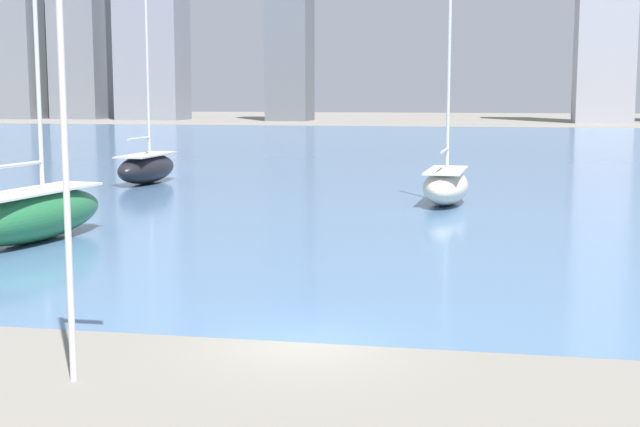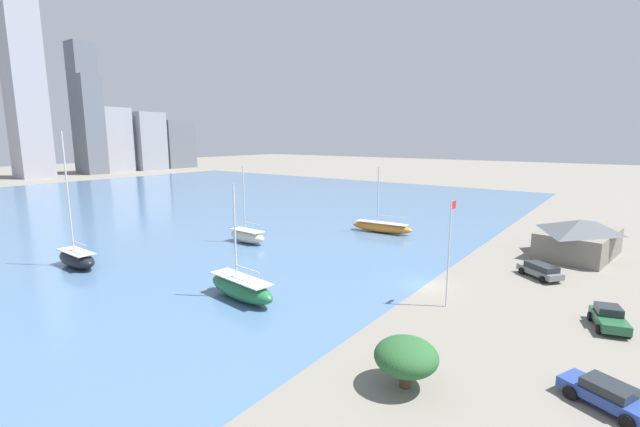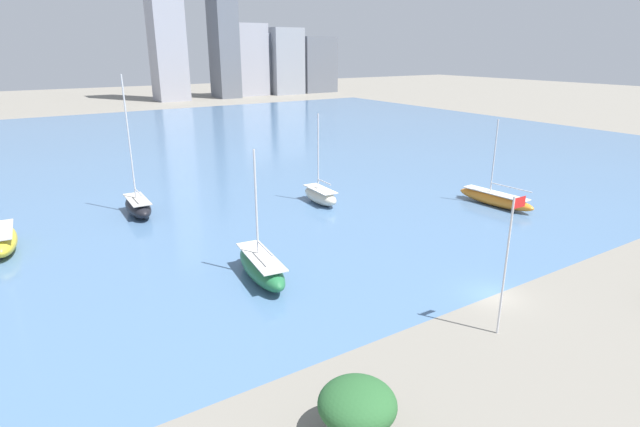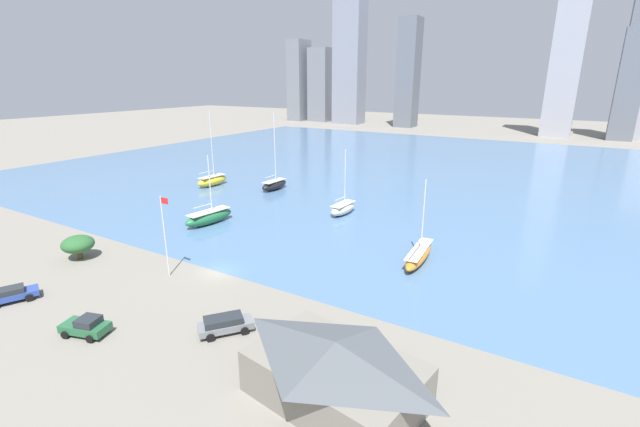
{
  "view_description": "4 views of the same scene",
  "coord_description": "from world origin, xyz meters",
  "px_view_note": "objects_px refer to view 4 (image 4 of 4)",
  "views": [
    {
      "loc": [
        4.34,
        -20.63,
        6.05
      ],
      "look_at": [
        -1.87,
        11.76,
        1.56
      ],
      "focal_mm": 50.0,
      "sensor_mm": 36.0,
      "label": 1
    },
    {
      "loc": [
        -40.6,
        -16.22,
        15.16
      ],
      "look_at": [
        1.88,
        14.91,
        5.73
      ],
      "focal_mm": 24.0,
      "sensor_mm": 36.0,
      "label": 2
    },
    {
      "loc": [
        -30.56,
        -22.16,
        18.52
      ],
      "look_at": [
        -5.31,
        16.87,
        3.07
      ],
      "focal_mm": 28.0,
      "sensor_mm": 36.0,
      "label": 3
    },
    {
      "loc": [
        34.6,
        -33.88,
        22.11
      ],
      "look_at": [
        7.87,
        10.64,
        5.76
      ],
      "focal_mm": 24.0,
      "sensor_mm": 36.0,
      "label": 4
    }
  ],
  "objects_px": {
    "sailboat_yellow": "(212,180)",
    "parked_wagon_gray": "(225,324)",
    "sailboat_green": "(209,217)",
    "parked_sedan_blue": "(11,294)",
    "sailboat_orange": "(419,254)",
    "sailboat_cream": "(343,208)",
    "boat_shed": "(335,371)",
    "flag_pole": "(165,233)",
    "sailboat_black": "(274,184)",
    "parked_pickup_green": "(86,326)"
  },
  "relations": [
    {
      "from": "parked_pickup_green",
      "to": "sailboat_green",
      "type": "bearing_deg",
      "value": -172.17
    },
    {
      "from": "sailboat_black",
      "to": "boat_shed",
      "type": "bearing_deg",
      "value": -47.48
    },
    {
      "from": "sailboat_yellow",
      "to": "parked_wagon_gray",
      "type": "bearing_deg",
      "value": -41.04
    },
    {
      "from": "boat_shed",
      "to": "flag_pole",
      "type": "xyz_separation_m",
      "value": [
        -26.53,
        7.68,
        2.98
      ]
    },
    {
      "from": "sailboat_black",
      "to": "sailboat_yellow",
      "type": "distance_m",
      "value": 14.25
    },
    {
      "from": "sailboat_orange",
      "to": "sailboat_green",
      "type": "bearing_deg",
      "value": -179.18
    },
    {
      "from": "sailboat_green",
      "to": "sailboat_orange",
      "type": "relative_size",
      "value": 1.04
    },
    {
      "from": "sailboat_green",
      "to": "sailboat_cream",
      "type": "relative_size",
      "value": 0.99
    },
    {
      "from": "sailboat_cream",
      "to": "parked_pickup_green",
      "type": "xyz_separation_m",
      "value": [
        -2.82,
        -43.97,
        -0.17
      ]
    },
    {
      "from": "parked_sedan_blue",
      "to": "sailboat_yellow",
      "type": "bearing_deg",
      "value": 135.79
    },
    {
      "from": "boat_shed",
      "to": "sailboat_green",
      "type": "bearing_deg",
      "value": 155.12
    },
    {
      "from": "sailboat_yellow",
      "to": "parked_wagon_gray",
      "type": "height_order",
      "value": "sailboat_yellow"
    },
    {
      "from": "sailboat_green",
      "to": "parked_sedan_blue",
      "type": "xyz_separation_m",
      "value": [
        0.67,
        -28.94,
        -0.29
      ]
    },
    {
      "from": "parked_wagon_gray",
      "to": "sailboat_orange",
      "type": "bearing_deg",
      "value": 106.46
    },
    {
      "from": "sailboat_orange",
      "to": "parked_pickup_green",
      "type": "relative_size",
      "value": 2.28
    },
    {
      "from": "flag_pole",
      "to": "sailboat_green",
      "type": "relative_size",
      "value": 0.89
    },
    {
      "from": "sailboat_green",
      "to": "sailboat_orange",
      "type": "height_order",
      "value": "sailboat_green"
    },
    {
      "from": "sailboat_black",
      "to": "parked_wagon_gray",
      "type": "xyz_separation_m",
      "value": [
        28.02,
        -44.9,
        -0.22
      ]
    },
    {
      "from": "sailboat_cream",
      "to": "parked_sedan_blue",
      "type": "height_order",
      "value": "sailboat_cream"
    },
    {
      "from": "sailboat_black",
      "to": "sailboat_orange",
      "type": "bearing_deg",
      "value": -26.32
    },
    {
      "from": "sailboat_black",
      "to": "parked_sedan_blue",
      "type": "height_order",
      "value": "sailboat_black"
    },
    {
      "from": "boat_shed",
      "to": "flag_pole",
      "type": "bearing_deg",
      "value": 172.42
    },
    {
      "from": "sailboat_orange",
      "to": "parked_wagon_gray",
      "type": "xyz_separation_m",
      "value": [
        -9.9,
        -24.72,
        -0.01
      ]
    },
    {
      "from": "sailboat_green",
      "to": "parked_wagon_gray",
      "type": "distance_m",
      "value": 32.11
    },
    {
      "from": "sailboat_black",
      "to": "sailboat_cream",
      "type": "relative_size",
      "value": 1.43
    },
    {
      "from": "sailboat_cream",
      "to": "parked_sedan_blue",
      "type": "bearing_deg",
      "value": -106.1
    },
    {
      "from": "flag_pole",
      "to": "sailboat_black",
      "type": "bearing_deg",
      "value": 109.77
    },
    {
      "from": "flag_pole",
      "to": "parked_wagon_gray",
      "type": "bearing_deg",
      "value": -21.42
    },
    {
      "from": "boat_shed",
      "to": "sailboat_orange",
      "type": "height_order",
      "value": "sailboat_orange"
    },
    {
      "from": "sailboat_cream",
      "to": "boat_shed",
      "type": "bearing_deg",
      "value": -59.84
    },
    {
      "from": "boat_shed",
      "to": "sailboat_black",
      "type": "height_order",
      "value": "sailboat_black"
    },
    {
      "from": "sailboat_black",
      "to": "sailboat_green",
      "type": "bearing_deg",
      "value": -77.58
    },
    {
      "from": "sailboat_yellow",
      "to": "parked_sedan_blue",
      "type": "xyz_separation_m",
      "value": [
        18.7,
        -47.99,
        -0.35
      ]
    },
    {
      "from": "flag_pole",
      "to": "parked_pickup_green",
      "type": "height_order",
      "value": "flag_pole"
    },
    {
      "from": "sailboat_black",
      "to": "parked_pickup_green",
      "type": "relative_size",
      "value": 3.44
    },
    {
      "from": "boat_shed",
      "to": "sailboat_green",
      "type": "relative_size",
      "value": 1.19
    },
    {
      "from": "sailboat_black",
      "to": "parked_wagon_gray",
      "type": "bearing_deg",
      "value": -56.33
    },
    {
      "from": "flag_pole",
      "to": "sailboat_orange",
      "type": "relative_size",
      "value": 0.93
    },
    {
      "from": "boat_shed",
      "to": "sailboat_black",
      "type": "xyz_separation_m",
      "value": [
        -40.72,
        47.15,
        -1.27
      ]
    },
    {
      "from": "boat_shed",
      "to": "sailboat_cream",
      "type": "xyz_separation_m",
      "value": [
        -20.4,
        39.51,
        -1.34
      ]
    },
    {
      "from": "flag_pole",
      "to": "sailboat_orange",
      "type": "xyz_separation_m",
      "value": [
        23.72,
        19.29,
        -4.46
      ]
    },
    {
      "from": "parked_sedan_blue",
      "to": "boat_shed",
      "type": "bearing_deg",
      "value": 32.39
    },
    {
      "from": "sailboat_yellow",
      "to": "parked_pickup_green",
      "type": "height_order",
      "value": "sailboat_yellow"
    },
    {
      "from": "sailboat_green",
      "to": "sailboat_orange",
      "type": "distance_m",
      "value": 33.66
    },
    {
      "from": "boat_shed",
      "to": "parked_sedan_blue",
      "type": "relative_size",
      "value": 2.49
    },
    {
      "from": "sailboat_yellow",
      "to": "sailboat_cream",
      "type": "distance_m",
      "value": 34.15
    },
    {
      "from": "flag_pole",
      "to": "sailboat_cream",
      "type": "xyz_separation_m",
      "value": [
        6.13,
        31.83,
        -4.32
      ]
    },
    {
      "from": "sailboat_green",
      "to": "sailboat_black",
      "type": "distance_m",
      "value": 23.57
    },
    {
      "from": "sailboat_cream",
      "to": "parked_sedan_blue",
      "type": "xyz_separation_m",
      "value": [
        -15.27,
        -44.46,
        -0.2
      ]
    },
    {
      "from": "flag_pole",
      "to": "parked_sedan_blue",
      "type": "height_order",
      "value": "flag_pole"
    }
  ]
}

